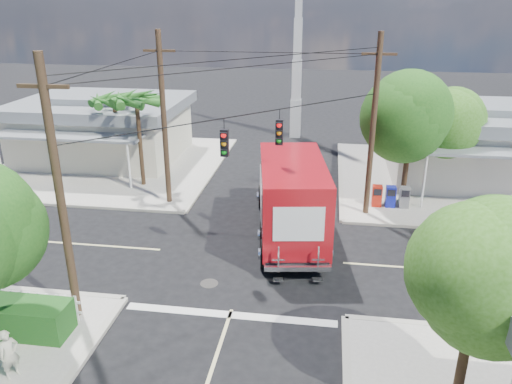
# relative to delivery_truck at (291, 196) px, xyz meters

# --- Properties ---
(ground) EXTENTS (120.00, 120.00, 0.00)m
(ground) POSITION_rel_delivery_truck_xyz_m (-1.56, -2.36, -1.94)
(ground) COLOR black
(ground) RESTS_ON ground
(sidewalk_ne) EXTENTS (14.12, 14.12, 0.14)m
(sidewalk_ne) POSITION_rel_delivery_truck_xyz_m (9.32, 8.51, -1.87)
(sidewalk_ne) COLOR #9D988E
(sidewalk_ne) RESTS_ON ground
(sidewalk_nw) EXTENTS (14.12, 14.12, 0.14)m
(sidewalk_nw) POSITION_rel_delivery_truck_xyz_m (-12.44, 8.51, -1.87)
(sidewalk_nw) COLOR #9D988E
(sidewalk_nw) RESTS_ON ground
(road_markings) EXTENTS (32.00, 32.00, 0.01)m
(road_markings) POSITION_rel_delivery_truck_xyz_m (-1.56, -3.84, -1.93)
(road_markings) COLOR beige
(road_markings) RESTS_ON ground
(building_ne) EXTENTS (11.80, 10.20, 4.50)m
(building_ne) POSITION_rel_delivery_truck_xyz_m (10.94, 9.60, 0.38)
(building_ne) COLOR beige
(building_ne) RESTS_ON sidewalk_ne
(building_nw) EXTENTS (10.80, 10.20, 4.30)m
(building_nw) POSITION_rel_delivery_truck_xyz_m (-13.56, 10.10, 0.28)
(building_nw) COLOR beige
(building_nw) RESTS_ON sidewalk_nw
(radio_tower) EXTENTS (0.80, 0.80, 17.00)m
(radio_tower) POSITION_rel_delivery_truck_xyz_m (-1.06, 17.64, 3.70)
(radio_tower) COLOR silver
(radio_tower) RESTS_ON ground
(tree_ne_front) EXTENTS (4.21, 4.14, 6.66)m
(tree_ne_front) POSITION_rel_delivery_truck_xyz_m (5.65, 4.39, 2.83)
(tree_ne_front) COLOR #422D1C
(tree_ne_front) RESTS_ON sidewalk_ne
(tree_ne_back) EXTENTS (3.77, 3.66, 5.82)m
(tree_ne_back) POSITION_rel_delivery_truck_xyz_m (8.25, 6.59, 2.25)
(tree_ne_back) COLOR #422D1C
(tree_ne_back) RESTS_ON sidewalk_ne
(tree_se) EXTENTS (3.67, 3.54, 5.62)m
(tree_se) POSITION_rel_delivery_truck_xyz_m (5.45, -9.61, 2.10)
(tree_se) COLOR #422D1C
(tree_se) RESTS_ON sidewalk_se
(palm_nw_front) EXTENTS (3.01, 3.08, 5.59)m
(palm_nw_front) POSITION_rel_delivery_truck_xyz_m (-9.06, 5.14, 3.10)
(palm_nw_front) COLOR #422D1C
(palm_nw_front) RESTS_ON sidewalk_nw
(palm_nw_back) EXTENTS (3.01, 3.08, 5.19)m
(palm_nw_back) POSITION_rel_delivery_truck_xyz_m (-11.06, 6.64, 2.73)
(palm_nw_back) COLOR #422D1C
(palm_nw_back) RESTS_ON sidewalk_nw
(utility_poles) EXTENTS (12.00, 10.68, 9.00)m
(utility_poles) POSITION_rel_delivery_truck_xyz_m (-3.14, -0.76, 2.73)
(utility_poles) COLOR #473321
(utility_poles) RESTS_ON ground
(picket_fence) EXTENTS (5.94, 0.06, 1.00)m
(picket_fence) POSITION_rel_delivery_truck_xyz_m (-9.36, -7.96, -1.26)
(picket_fence) COLOR silver
(picket_fence) RESTS_ON sidewalk_sw
(vending_boxes) EXTENTS (1.90, 0.50, 1.10)m
(vending_boxes) POSITION_rel_delivery_truck_xyz_m (4.94, 3.84, -1.25)
(vending_boxes) COLOR red
(vending_boxes) RESTS_ON sidewalk_ne
(delivery_truck) EXTENTS (3.97, 9.10, 3.82)m
(delivery_truck) POSITION_rel_delivery_truck_xyz_m (0.00, 0.00, 0.00)
(delivery_truck) COLOR black
(delivery_truck) RESTS_ON ground
(parked_car) EXTENTS (5.52, 3.44, 1.42)m
(parked_car) POSITION_rel_delivery_truck_xyz_m (8.87, 0.13, -1.23)
(parked_car) COLOR silver
(parked_car) RESTS_ON ground
(pedestrian) EXTENTS (0.61, 0.68, 1.55)m
(pedestrian) POSITION_rel_delivery_truck_xyz_m (-7.16, -10.71, -1.02)
(pedestrian) COLOR beige
(pedestrian) RESTS_ON sidewalk_sw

